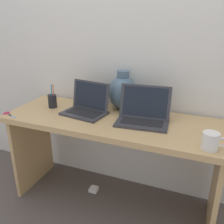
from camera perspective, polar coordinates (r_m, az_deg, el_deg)
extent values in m
plane|color=#564C47|center=(2.14, 0.00, -19.62)|extent=(6.00, 6.00, 0.00)
cube|color=silver|center=(1.93, 3.66, 15.21)|extent=(4.40, 0.04, 2.40)
cube|color=tan|center=(1.76, 0.00, -2.12)|extent=(1.55, 0.56, 0.04)
cube|color=tan|center=(2.27, -17.60, -7.64)|extent=(0.03, 0.48, 0.68)
cube|color=tan|center=(1.85, 22.54, -15.75)|extent=(0.03, 0.48, 0.68)
cube|color=#333338|center=(1.84, -6.40, -0.33)|extent=(0.34, 0.26, 0.01)
cube|color=black|center=(1.83, -6.41, -0.07)|extent=(0.26, 0.16, 0.00)
cube|color=#333338|center=(1.87, -4.92, 3.76)|extent=(0.31, 0.09, 0.21)
cube|color=black|center=(1.87, -4.92, 3.76)|extent=(0.28, 0.08, 0.19)
cube|color=#333338|center=(1.69, 6.91, -2.38)|extent=(0.37, 0.27, 0.01)
cube|color=black|center=(1.68, 6.92, -2.10)|extent=(0.29, 0.17, 0.00)
cube|color=#333338|center=(1.72, 7.55, 2.29)|extent=(0.35, 0.11, 0.22)
cube|color=black|center=(1.72, 7.55, 2.29)|extent=(0.31, 0.10, 0.20)
ellipsoid|color=slate|center=(1.91, 2.46, 4.46)|extent=(0.22, 0.22, 0.26)
cylinder|color=slate|center=(1.87, 2.53, 8.70)|extent=(0.09, 0.09, 0.05)
cylinder|color=white|center=(1.45, 21.55, -6.20)|extent=(0.09, 0.09, 0.10)
torus|color=white|center=(1.45, 23.81, -6.33)|extent=(0.06, 0.01, 0.06)
cylinder|color=black|center=(2.01, -13.46, 2.42)|extent=(0.07, 0.07, 0.10)
cylinder|color=#338CBF|center=(2.00, -13.67, 4.04)|extent=(0.02, 0.02, 0.15)
cylinder|color=orange|center=(1.99, -13.24, 4.05)|extent=(0.02, 0.02, 0.16)
cube|color=#B7B7BC|center=(1.94, -21.92, -0.84)|extent=(0.10, 0.04, 0.00)
cube|color=#B7B7BC|center=(1.93, -22.09, -0.89)|extent=(0.09, 0.06, 0.00)
torus|color=#D83359|center=(2.00, -23.14, -0.25)|extent=(0.03, 0.04, 0.01)
torus|color=#D83359|center=(2.01, -22.78, -0.15)|extent=(0.03, 0.03, 0.01)
cube|color=white|center=(2.23, -4.17, -17.21)|extent=(0.07, 0.07, 0.03)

